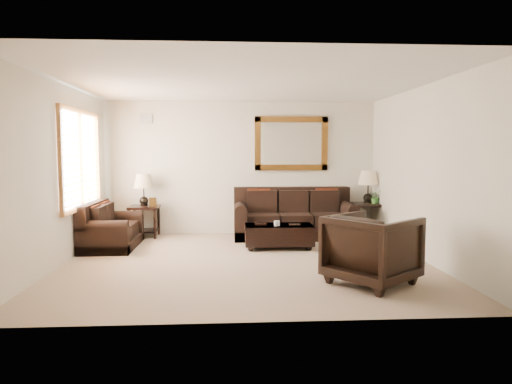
{
  "coord_description": "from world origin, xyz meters",
  "views": [
    {
      "loc": [
        -0.25,
        -6.86,
        1.67
      ],
      "look_at": [
        0.2,
        0.6,
        1.02
      ],
      "focal_mm": 32.0,
      "sensor_mm": 36.0,
      "label": 1
    }
  ],
  "objects": [
    {
      "name": "end_table_right",
      "position": [
        2.56,
        2.16,
        0.85
      ],
      "size": [
        0.59,
        0.59,
        1.3
      ],
      "color": "black",
      "rests_on": "room"
    },
    {
      "name": "coffee_table",
      "position": [
        0.62,
        0.97,
        0.25
      ],
      "size": [
        1.21,
        0.66,
        0.51
      ],
      "rotation": [
        0.0,
        0.0,
        -0.01
      ],
      "color": "black",
      "rests_on": "room"
    },
    {
      "name": "potted_plant",
      "position": [
        2.69,
        2.06,
        0.76
      ],
      "size": [
        0.34,
        0.35,
        0.22
      ],
      "primitive_type": "imported",
      "rotation": [
        0.0,
        0.0,
        -0.32
      ],
      "color": "#306021",
      "rests_on": "end_table_right"
    },
    {
      "name": "window",
      "position": [
        -2.7,
        0.9,
        1.55
      ],
      "size": [
        0.07,
        1.96,
        1.66
      ],
      "color": "white",
      "rests_on": "room"
    },
    {
      "name": "loveseat",
      "position": [
        -2.36,
        1.2,
        0.3
      ],
      "size": [
        0.85,
        1.43,
        0.8
      ],
      "rotation": [
        0.0,
        0.0,
        1.57
      ],
      "color": "black",
      "rests_on": "room"
    },
    {
      "name": "sofa",
      "position": [
        1.03,
        2.04,
        0.35
      ],
      "size": [
        2.36,
        1.02,
        0.97
      ],
      "color": "black",
      "rests_on": "room"
    },
    {
      "name": "end_table_left",
      "position": [
        -1.92,
        2.18,
        0.81
      ],
      "size": [
        0.57,
        0.57,
        1.25
      ],
      "color": "black",
      "rests_on": "room"
    },
    {
      "name": "armchair",
      "position": [
        1.56,
        -1.26,
        0.49
      ],
      "size": [
        1.29,
        1.3,
        0.98
      ],
      "primitive_type": "imported",
      "rotation": [
        0.0,
        0.0,
        2.24
      ],
      "color": "black",
      "rests_on": "floor"
    },
    {
      "name": "room",
      "position": [
        0.0,
        0.0,
        1.35
      ],
      "size": [
        5.51,
        5.01,
        2.71
      ],
      "color": "gray",
      "rests_on": "ground"
    },
    {
      "name": "air_vent",
      "position": [
        -1.9,
        2.48,
        2.35
      ],
      "size": [
        0.25,
        0.02,
        0.18
      ],
      "primitive_type": "cube",
      "color": "#999999",
      "rests_on": "room"
    },
    {
      "name": "mirror",
      "position": [
        1.03,
        2.47,
        1.85
      ],
      "size": [
        1.5,
        0.06,
        1.1
      ],
      "color": "#4B290F",
      "rests_on": "room"
    }
  ]
}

